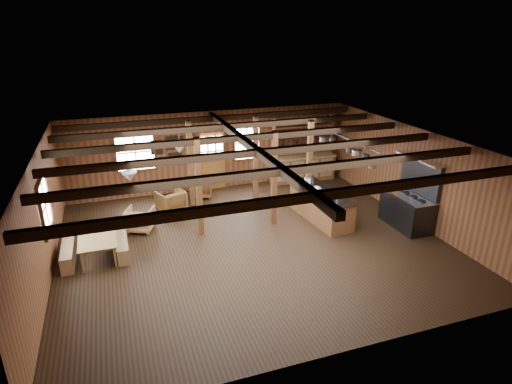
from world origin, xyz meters
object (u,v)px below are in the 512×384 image
kitchen_island (321,204)px  commercial_range (409,205)px  armchair_c (140,219)px  armchair_b (201,187)px  dining_table (100,246)px  armchair_a (171,201)px

kitchen_island → commercial_range: bearing=-35.3°
commercial_range → armchair_c: bearing=163.1°
kitchen_island → armchair_b: kitchen_island is taller
commercial_range → armchair_c: 7.78m
kitchen_island → dining_table: bearing=176.3°
kitchen_island → armchair_c: (-5.24, 1.00, -0.14)m
kitchen_island → armchair_c: bearing=163.9°
dining_table → armchair_a: bearing=-45.2°
dining_table → kitchen_island: bearing=-89.4°
armchair_a → commercial_range: bearing=132.5°
armchair_b → armchair_c: bearing=55.6°
dining_table → armchair_b: size_ratio=2.10×
kitchen_island → armchair_b: bearing=130.2°
dining_table → armchair_a: 3.08m
kitchen_island → armchair_b: 4.28m
commercial_range → armchair_c: size_ratio=2.77×
commercial_range → kitchen_island: bearing=150.0°
commercial_range → armchair_b: (-5.25, 4.27, -0.31)m
armchair_a → armchair_b: bearing=-160.1°
armchair_a → armchair_b: (1.15, 0.97, -0.01)m
commercial_range → dining_table: (-8.55, 1.10, -0.37)m
armchair_c → commercial_range: bearing=-174.5°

